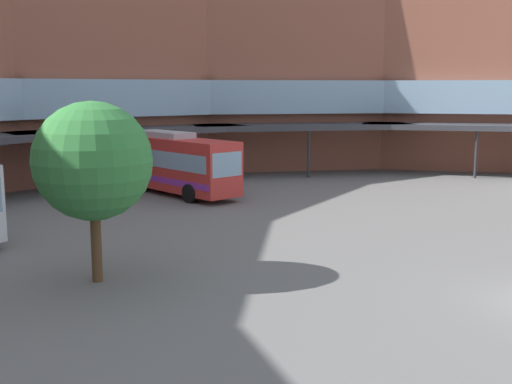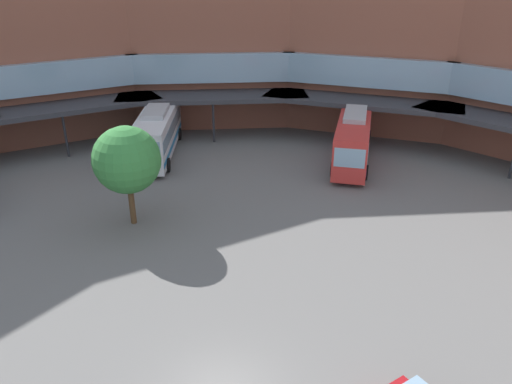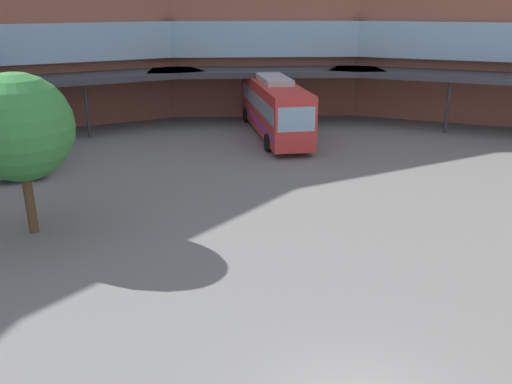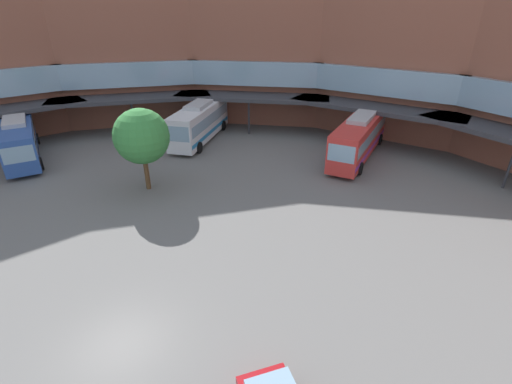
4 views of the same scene
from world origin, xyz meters
TOP-DOWN VIEW (x-y plane):
  - ground_plane at (0.00, 0.00)m, footprint 120.67×120.67m
  - station_building at (0.00, 20.36)m, footprint 77.57×45.79m
  - bus_0 at (-22.51, 13.64)m, footprint 10.45×8.96m
  - bus_3 at (-10.04, 24.33)m, footprint 4.13×11.19m
  - bus_4 at (5.85, 25.66)m, footprint 3.62×12.55m
  - plaza_tree at (-7.99, 12.66)m, footprint 4.02×4.02m

SIDE VIEW (x-z plane):
  - ground_plane at x=0.00m, z-range 0.00..0.00m
  - bus_0 at x=-22.51m, z-range 0.02..3.72m
  - bus_3 at x=-10.04m, z-range 0.02..3.90m
  - bus_4 at x=5.85m, z-range 0.02..3.91m
  - plaza_tree at x=-7.99m, z-range 1.07..7.25m
  - station_building at x=0.00m, z-range -0.45..17.94m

